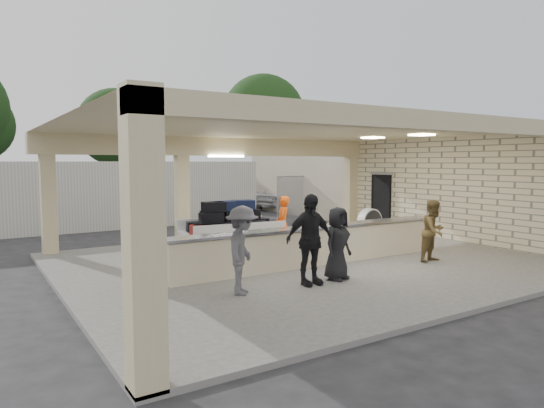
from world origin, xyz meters
TOP-DOWN VIEW (x-y plane):
  - ground at (0.00, 0.00)m, footprint 120.00×120.00m
  - pavilion at (0.21, 0.66)m, footprint 12.01×10.00m
  - baggage_counter at (0.00, -0.50)m, footprint 8.20×0.58m
  - luggage_cart at (-1.37, 1.70)m, footprint 2.76×1.89m
  - drum_fan at (4.09, 1.87)m, footprint 0.93×0.51m
  - baggage_handler at (0.23, 1.41)m, footprint 0.62×0.66m
  - passenger_a at (2.75, -1.88)m, footprint 0.82×0.45m
  - passenger_b at (-1.41, -2.06)m, footprint 1.15×0.46m
  - passenger_c at (-2.95, -1.93)m, footprint 1.01×1.13m
  - passenger_d at (-0.61, -2.02)m, footprint 0.85×0.54m
  - car_white_a at (8.23, 12.79)m, footprint 5.21×3.89m
  - car_white_b at (12.22, 13.24)m, footprint 4.34×1.97m
  - car_dark at (5.02, 14.76)m, footprint 4.07×2.63m
  - container_white at (-2.25, 10.41)m, footprint 12.55×2.86m
  - fence at (11.00, 9.00)m, footprint 12.06×0.06m
  - tree_mid at (2.32, 26.16)m, footprint 6.00×5.60m
  - tree_right at (14.32, 25.16)m, footprint 7.20×7.00m
  - adjacent_building at (9.50, 10.00)m, footprint 6.00×8.00m

SIDE VIEW (x-z plane):
  - ground at x=0.00m, z-range 0.00..0.00m
  - baggage_counter at x=0.00m, z-range 0.10..1.08m
  - car_dark at x=5.02m, z-range 0.00..1.28m
  - drum_fan at x=4.09m, z-range 0.14..1.15m
  - car_white_b at x=12.22m, z-range 0.00..1.33m
  - car_white_a at x=8.23m, z-range 0.00..1.35m
  - passenger_d at x=-0.61m, z-range 0.10..1.71m
  - passenger_a at x=2.75m, z-range 0.10..1.71m
  - baggage_handler at x=0.23m, z-range 0.10..1.71m
  - luggage_cart at x=-1.37m, z-range 0.19..1.71m
  - passenger_c at x=-2.95m, z-range 0.10..1.84m
  - fence at x=11.00m, z-range 0.04..2.07m
  - passenger_b at x=-1.41m, z-range 0.10..2.03m
  - pavilion at x=0.21m, z-range -0.43..3.12m
  - container_white at x=-2.25m, z-range 0.00..2.70m
  - adjacent_building at x=9.50m, z-range 0.00..3.20m
  - tree_mid at x=2.32m, z-range 0.96..8.96m
  - tree_right at x=14.32m, z-range 1.21..11.21m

